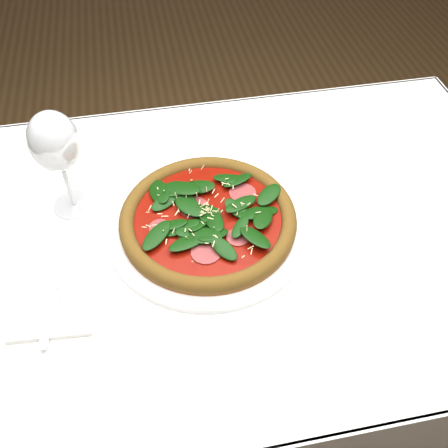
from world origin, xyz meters
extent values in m
plane|color=brown|center=(0.00, 0.00, 0.00)|extent=(6.00, 6.00, 0.00)
cube|color=white|center=(0.00, 0.00, 0.73)|extent=(1.20, 0.80, 0.04)
cylinder|color=#4C341E|center=(-0.54, 0.34, 0.35)|extent=(0.06, 0.06, 0.71)
cylinder|color=#4C341E|center=(0.54, 0.34, 0.35)|extent=(0.06, 0.06, 0.71)
cube|color=white|center=(0.00, 0.40, 0.64)|extent=(1.20, 0.01, 0.22)
cylinder|color=white|center=(-0.06, 0.01, 0.76)|extent=(0.38, 0.38, 0.01)
torus|color=white|center=(-0.06, 0.01, 0.76)|extent=(0.38, 0.38, 0.01)
cylinder|color=#976324|center=(-0.06, 0.01, 0.77)|extent=(0.37, 0.37, 0.01)
torus|color=#9F6D24|center=(-0.06, 0.01, 0.78)|extent=(0.37, 0.37, 0.03)
cylinder|color=#900F05|center=(-0.06, 0.01, 0.78)|extent=(0.31, 0.31, 0.00)
cylinder|color=brown|center=(-0.06, 0.01, 0.78)|extent=(0.27, 0.27, 0.00)
ellipsoid|color=#0C3B0A|center=(-0.06, 0.01, 0.79)|extent=(0.30, 0.30, 0.03)
cylinder|color=#F9E6A2|center=(-0.06, 0.01, 0.80)|extent=(0.27, 0.27, 0.00)
cylinder|color=silver|center=(-0.30, 0.11, 0.75)|extent=(0.08, 0.08, 0.00)
cylinder|color=silver|center=(-0.30, 0.11, 0.81)|extent=(0.01, 0.01, 0.11)
ellipsoid|color=silver|center=(-0.30, 0.11, 0.91)|extent=(0.09, 0.09, 0.12)
cube|color=white|center=(-0.34, -0.15, 0.76)|extent=(0.14, 0.07, 0.01)
cube|color=silver|center=(-0.34, -0.15, 0.76)|extent=(0.03, 0.10, 0.00)
cube|color=silver|center=(-0.33, -0.09, 0.76)|extent=(0.03, 0.04, 0.00)
cylinder|color=white|center=(0.49, 0.20, 0.75)|extent=(0.14, 0.14, 0.01)
torus|color=white|center=(0.49, 0.20, 0.76)|extent=(0.14, 0.14, 0.01)
camera|label=1|loc=(-0.15, -0.60, 1.46)|focal=40.00mm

